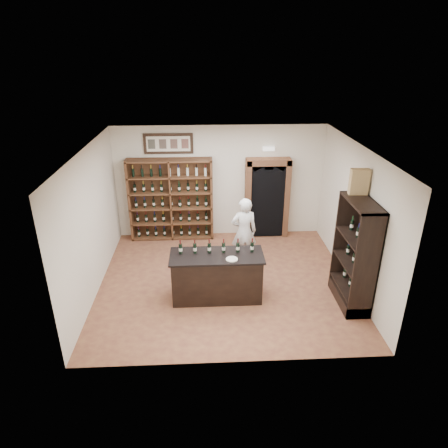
{
  "coord_description": "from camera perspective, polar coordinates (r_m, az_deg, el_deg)",
  "views": [
    {
      "loc": [
        -0.42,
        -7.6,
        4.83
      ],
      "look_at": [
        -0.01,
        0.3,
        1.27
      ],
      "focal_mm": 32.0,
      "sensor_mm": 36.0,
      "label": 1
    }
  ],
  "objects": [
    {
      "name": "wall_right",
      "position": [
        8.89,
        18.15,
        0.96
      ],
      "size": [
        0.04,
        5.0,
        3.0
      ],
      "primitive_type": "cube",
      "color": "silver",
      "rests_on": "ground"
    },
    {
      "name": "emergency_light",
      "position": [
        10.45,
        6.39,
        10.64
      ],
      "size": [
        0.3,
        0.1,
        0.1
      ],
      "primitive_type": "cube",
      "color": "white",
      "rests_on": "wall_back"
    },
    {
      "name": "plate",
      "position": [
        7.81,
        1.13,
        -5.05
      ],
      "size": [
        0.23,
        0.23,
        0.02
      ],
      "primitive_type": "cylinder",
      "color": "beige",
      "rests_on": "tasting_counter"
    },
    {
      "name": "counter_bottle_3",
      "position": [
        8.03,
        -0.06,
        -3.39
      ],
      "size": [
        0.07,
        0.07,
        0.3
      ],
      "color": "black",
      "rests_on": "tasting_counter"
    },
    {
      "name": "counter_bottle_2",
      "position": [
        8.02,
        -2.12,
        -3.43
      ],
      "size": [
        0.07,
        0.07,
        0.3
      ],
      "color": "black",
      "rests_on": "tasting_counter"
    },
    {
      "name": "counter_bottle_4",
      "position": [
        8.05,
        1.99,
        -3.33
      ],
      "size": [
        0.07,
        0.07,
        0.3
      ],
      "color": "black",
      "rests_on": "tasting_counter"
    },
    {
      "name": "wine_crate",
      "position": [
        8.05,
        18.74,
        5.74
      ],
      "size": [
        0.36,
        0.16,
        0.5
      ],
      "primitive_type": "cube",
      "rotation": [
        0.0,
        0.0,
        -0.05
      ],
      "color": "tan",
      "rests_on": "side_cabinet"
    },
    {
      "name": "counter_bottle_0",
      "position": [
        8.04,
        -6.23,
        -3.51
      ],
      "size": [
        0.07,
        0.07,
        0.3
      ],
      "color": "black",
      "rests_on": "tasting_counter"
    },
    {
      "name": "wall_back",
      "position": [
        10.65,
        -0.59,
        6.01
      ],
      "size": [
        5.5,
        0.04,
        3.0
      ],
      "primitive_type": "cube",
      "color": "silver",
      "rests_on": "ground"
    },
    {
      "name": "wall_left",
      "position": [
        8.62,
        -18.42,
        0.2
      ],
      "size": [
        0.04,
        5.0,
        3.0
      ],
      "primitive_type": "cube",
      "color": "silver",
      "rests_on": "ground"
    },
    {
      "name": "floor",
      "position": [
        9.02,
        0.14,
        -8.15
      ],
      "size": [
        5.5,
        5.5,
        0.0
      ],
      "primitive_type": "plane",
      "color": "#8E6039",
      "rests_on": "ground"
    },
    {
      "name": "counter_bottle_5",
      "position": [
        8.08,
        4.03,
        -3.28
      ],
      "size": [
        0.07,
        0.07,
        0.3
      ],
      "color": "black",
      "rests_on": "tasting_counter"
    },
    {
      "name": "tasting_counter",
      "position": [
        8.24,
        -1.03,
        -7.52
      ],
      "size": [
        1.88,
        0.78,
        1.0
      ],
      "color": "black",
      "rests_on": "ground"
    },
    {
      "name": "counter_bottle_1",
      "position": [
        8.02,
        -4.18,
        -3.48
      ],
      "size": [
        0.07,
        0.07,
        0.3
      ],
      "color": "black",
      "rests_on": "tasting_counter"
    },
    {
      "name": "wine_shelf",
      "position": [
        10.65,
        -7.56,
        3.52
      ],
      "size": [
        2.2,
        0.38,
        2.2
      ],
      "color": "#53301C",
      "rests_on": "ground"
    },
    {
      "name": "ceiling",
      "position": [
        7.83,
        0.16,
        10.72
      ],
      "size": [
        5.5,
        5.5,
        0.0
      ],
      "primitive_type": "plane",
      "rotation": [
        3.14,
        0.0,
        0.0
      ],
      "color": "white",
      "rests_on": "wall_back"
    },
    {
      "name": "framed_picture",
      "position": [
        10.37,
        -7.95,
        11.3
      ],
      "size": [
        1.25,
        0.04,
        0.52
      ],
      "primitive_type": "cube",
      "color": "black",
      "rests_on": "wall_back"
    },
    {
      "name": "arched_doorway",
      "position": [
        10.73,
        6.16,
        3.96
      ],
      "size": [
        1.17,
        0.35,
        2.17
      ],
      "color": "black",
      "rests_on": "ground"
    },
    {
      "name": "shopkeeper",
      "position": [
        9.33,
        2.87,
        -1.13
      ],
      "size": [
        0.65,
        0.46,
        1.67
      ],
      "primitive_type": "imported",
      "rotation": [
        0.0,
        0.0,
        3.25
      ],
      "color": "silver",
      "rests_on": "ground"
    },
    {
      "name": "side_cabinet",
      "position": [
        8.38,
        18.11,
        -6.2
      ],
      "size": [
        0.48,
        1.2,
        2.2
      ],
      "color": "black",
      "rests_on": "ground"
    }
  ]
}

